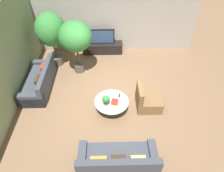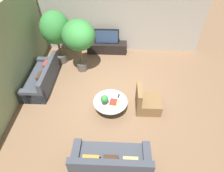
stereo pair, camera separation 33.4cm
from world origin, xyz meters
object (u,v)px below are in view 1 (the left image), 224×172
object	(u,v)px
media_console	(103,48)
potted_plant_tabletop	(106,100)
television	(102,37)
coffee_table	(112,104)
potted_palm_tall	(51,31)
potted_palm_corner	(75,38)
couch_near_entry	(118,161)
couch_by_wall	(40,82)
armchair_wicker	(147,101)

from	to	relation	value
media_console	potted_plant_tabletop	distance (m)	3.60
television	potted_plant_tabletop	distance (m)	3.58
coffee_table	potted_palm_tall	bearing A→B (deg)	130.03
coffee_table	potted_palm_corner	bearing A→B (deg)	120.39
media_console	coffee_table	xyz separation A→B (m)	(0.33, -3.47, 0.05)
potted_palm_corner	potted_plant_tabletop	bearing A→B (deg)	-64.34
television	potted_palm_corner	xyz separation A→B (m)	(-0.92, -1.34, 0.71)
television	couch_near_entry	xyz separation A→B (m)	(0.45, -5.42, -0.50)
coffee_table	potted_plant_tabletop	distance (m)	0.36
potted_palm_corner	potted_plant_tabletop	xyz separation A→B (m)	(1.07, -2.23, -0.91)
couch_near_entry	potted_plant_tabletop	distance (m)	1.89
potted_palm_corner	potted_plant_tabletop	world-z (taller)	potted_palm_corner
media_console	potted_palm_tall	distance (m)	2.41
couch_by_wall	potted_plant_tabletop	distance (m)	2.73
coffee_table	potted_plant_tabletop	bearing A→B (deg)	-149.65
potted_plant_tabletop	armchair_wicker	bearing A→B (deg)	9.67
potted_plant_tabletop	potted_palm_tall	bearing A→B (deg)	126.68
armchair_wicker	potted_palm_tall	distance (m)	4.42
media_console	potted_plant_tabletop	bearing A→B (deg)	-87.49
coffee_table	couch_by_wall	size ratio (longest dim) A/B	0.53
media_console	potted_palm_tall	bearing A→B (deg)	-156.79
television	couch_near_entry	size ratio (longest dim) A/B	0.54
couch_near_entry	television	bearing A→B (deg)	-85.30
couch_near_entry	potted_palm_corner	distance (m)	4.47
media_console	couch_by_wall	xyz separation A→B (m)	(-2.25, -2.32, 0.04)
armchair_wicker	television	bearing A→B (deg)	24.29
potted_palm_tall	potted_plant_tabletop	bearing A→B (deg)	-53.32
couch_near_entry	armchair_wicker	xyz separation A→B (m)	(1.06, 2.07, -0.02)
coffee_table	couch_near_entry	distance (m)	1.95
potted_palm_corner	armchair_wicker	bearing A→B (deg)	-39.56
media_console	coffee_table	world-z (taller)	media_console
media_console	potted_palm_tall	world-z (taller)	potted_palm_tall
potted_palm_tall	media_console	bearing A→B (deg)	23.21
couch_by_wall	armchair_wicker	xyz separation A→B (m)	(3.76, -1.03, -0.01)
media_console	television	xyz separation A→B (m)	(-0.00, -0.00, 0.55)
television	couch_by_wall	world-z (taller)	television
couch_near_entry	potted_palm_tall	world-z (taller)	potted_palm_tall
couch_near_entry	potted_palm_corner	xyz separation A→B (m)	(-1.36, 4.08, 1.21)
media_console	television	world-z (taller)	television
television	coffee_table	size ratio (longest dim) A/B	0.97
couch_near_entry	potted_palm_tall	bearing A→B (deg)	-63.00
couch_by_wall	potted_plant_tabletop	xyz separation A→B (m)	(2.41, -1.26, 0.31)
armchair_wicker	potted_palm_corner	xyz separation A→B (m)	(-2.43, 2.00, 1.23)
potted_palm_corner	media_console	bearing A→B (deg)	55.66
television	potted_plant_tabletop	world-z (taller)	television
media_console	couch_near_entry	xyz separation A→B (m)	(0.45, -5.42, 0.04)
couch_by_wall	television	bearing A→B (deg)	135.81
armchair_wicker	potted_palm_tall	world-z (taller)	potted_palm_tall
media_console	armchair_wicker	bearing A→B (deg)	-65.72
television	armchair_wicker	size ratio (longest dim) A/B	1.24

